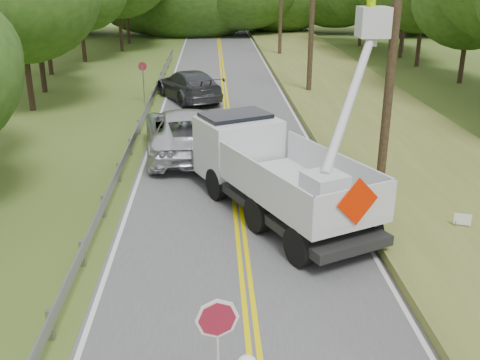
{
  "coord_description": "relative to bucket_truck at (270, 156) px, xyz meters",
  "views": [
    {
      "loc": [
        -0.72,
        -8.65,
        7.11
      ],
      "look_at": [
        0.0,
        6.0,
        1.5
      ],
      "focal_mm": 41.59,
      "sensor_mm": 36.0,
      "label": 1
    }
  ],
  "objects": [
    {
      "name": "road",
      "position": [
        -1.03,
        6.24,
        -1.61
      ],
      "size": [
        7.2,
        96.0,
        0.03
      ],
      "color": "#4F4F51",
      "rests_on": "ground"
    },
    {
      "name": "bucket_truck",
      "position": [
        0.0,
        0.0,
        0.0
      ],
      "size": [
        6.19,
        7.74,
        7.18
      ],
      "color": "black",
      "rests_on": "road"
    },
    {
      "name": "tall_grass_verge",
      "position": [
        6.07,
        6.24,
        -1.47
      ],
      "size": [
        7.0,
        96.0,
        0.3
      ],
      "primitive_type": "cube",
      "color": "#59682B",
      "rests_on": "ground"
    },
    {
      "name": "suv_silver",
      "position": [
        -2.91,
        5.33,
        -0.68
      ],
      "size": [
        3.79,
        6.94,
        1.85
      ],
      "primitive_type": "imported",
      "rotation": [
        0.0,
        0.0,
        3.25
      ],
      "color": "silver",
      "rests_on": "road"
    },
    {
      "name": "guardrail",
      "position": [
        -5.05,
        7.15,
        -1.07
      ],
      "size": [
        0.18,
        48.0,
        0.77
      ],
      "color": "gray",
      "rests_on": "ground"
    },
    {
      "name": "utility_poles",
      "position": [
        3.97,
        9.26,
        3.65
      ],
      "size": [
        1.6,
        43.3,
        10.0
      ],
      "color": "black",
      "rests_on": "ground"
    },
    {
      "name": "stop_sign_permanent",
      "position": [
        -5.59,
        14.44,
        -0.11
      ],
      "size": [
        0.49,
        0.1,
        2.31
      ],
      "color": "gray",
      "rests_on": "ground"
    },
    {
      "name": "suv_darkgrey",
      "position": [
        -3.12,
        15.17,
        -0.76
      ],
      "size": [
        4.43,
        6.26,
        1.68
      ],
      "primitive_type": "imported",
      "rotation": [
        0.0,
        0.0,
        3.54
      ],
      "color": "#3D3F45",
      "rests_on": "road"
    },
    {
      "name": "yard_sign",
      "position": [
        5.19,
        -2.57,
        -1.14
      ],
      "size": [
        0.45,
        0.19,
        0.67
      ],
      "color": "white",
      "rests_on": "ground"
    }
  ]
}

